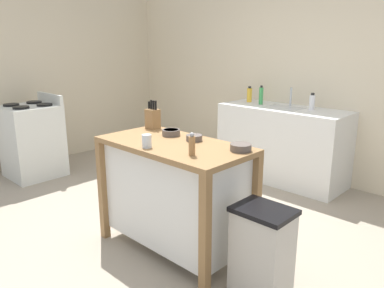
{
  "coord_description": "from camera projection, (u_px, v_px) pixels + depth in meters",
  "views": [
    {
      "loc": [
        2.09,
        -1.88,
        1.61
      ],
      "look_at": [
        0.11,
        0.2,
        0.84
      ],
      "focal_mm": 35.26,
      "sensor_mm": 36.0,
      "label": 1
    }
  ],
  "objects": [
    {
      "name": "wall_left",
      "position": [
        69.0,
        65.0,
        5.37
      ],
      "size": [
        0.1,
        2.95,
        2.6
      ],
      "primitive_type": "cube",
      "color": "beige",
      "rests_on": "ground"
    },
    {
      "name": "stove",
      "position": [
        32.0,
        141.0,
        4.61
      ],
      "size": [
        0.6,
        0.6,
        1.0
      ],
      "color": "silver",
      "rests_on": "ground"
    },
    {
      "name": "trash_bin",
      "position": [
        262.0,
        254.0,
        2.38
      ],
      "size": [
        0.36,
        0.28,
        0.63
      ],
      "color": "#B7B2A8",
      "rests_on": "ground"
    },
    {
      "name": "knife_block",
      "position": [
        153.0,
        118.0,
        3.26
      ],
      "size": [
        0.11,
        0.09,
        0.25
      ],
      "color": "olive",
      "rests_on": "kitchen_island"
    },
    {
      "name": "kitchen_island",
      "position": [
        174.0,
        191.0,
        2.92
      ],
      "size": [
        1.2,
        0.61,
        0.89
      ],
      "color": "olive",
      "rests_on": "ground"
    },
    {
      "name": "bottle_hand_soap",
      "position": [
        261.0,
        96.0,
        4.58
      ],
      "size": [
        0.05,
        0.05,
        0.23
      ],
      "color": "green",
      "rests_on": "sink_counter"
    },
    {
      "name": "bowl_ceramic_wide",
      "position": [
        241.0,
        147.0,
        2.6
      ],
      "size": [
        0.15,
        0.15,
        0.05
      ],
      "color": "#564C47",
      "rests_on": "kitchen_island"
    },
    {
      "name": "bottle_spray_cleaner",
      "position": [
        249.0,
        95.0,
        4.77
      ],
      "size": [
        0.06,
        0.06,
        0.2
      ],
      "color": "yellow",
      "rests_on": "sink_counter"
    },
    {
      "name": "sink_faucet",
      "position": [
        291.0,
        97.0,
        4.45
      ],
      "size": [
        0.02,
        0.02,
        0.22
      ],
      "color": "#B7BCC1",
      "rests_on": "sink_counter"
    },
    {
      "name": "pepper_grinder",
      "position": [
        192.0,
        145.0,
        2.49
      ],
      "size": [
        0.04,
        0.04,
        0.16
      ],
      "color": "#9E7042",
      "rests_on": "kitchen_island"
    },
    {
      "name": "ground_plane",
      "position": [
        166.0,
        243.0,
        3.12
      ],
      "size": [
        6.93,
        6.93,
        0.0
      ],
      "primitive_type": "plane",
      "color": "gray",
      "rests_on": "ground"
    },
    {
      "name": "bowl_stoneware_deep",
      "position": [
        171.0,
        132.0,
        3.03
      ],
      "size": [
        0.14,
        0.14,
        0.05
      ],
      "color": "#564C47",
      "rests_on": "kitchen_island"
    },
    {
      "name": "bowl_ceramic_small",
      "position": [
        194.0,
        138.0,
        2.87
      ],
      "size": [
        0.12,
        0.12,
        0.05
      ],
      "color": "#564C47",
      "rests_on": "kitchen_island"
    },
    {
      "name": "bottle_dish_soap",
      "position": [
        312.0,
        102.0,
        4.2
      ],
      "size": [
        0.06,
        0.06,
        0.19
      ],
      "color": "white",
      "rests_on": "sink_counter"
    },
    {
      "name": "sink_counter",
      "position": [
        282.0,
        144.0,
        4.49
      ],
      "size": [
        1.5,
        0.6,
        0.88
      ],
      "color": "silver",
      "rests_on": "ground"
    },
    {
      "name": "drinking_cup",
      "position": [
        147.0,
        141.0,
        2.68
      ],
      "size": [
        0.07,
        0.07,
        0.09
      ],
      "color": "silver",
      "rests_on": "kitchen_island"
    },
    {
      "name": "wall_back",
      "position": [
        312.0,
        70.0,
        4.43
      ],
      "size": [
        5.93,
        0.1,
        2.6
      ],
      "primitive_type": "cube",
      "color": "beige",
      "rests_on": "ground"
    }
  ]
}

